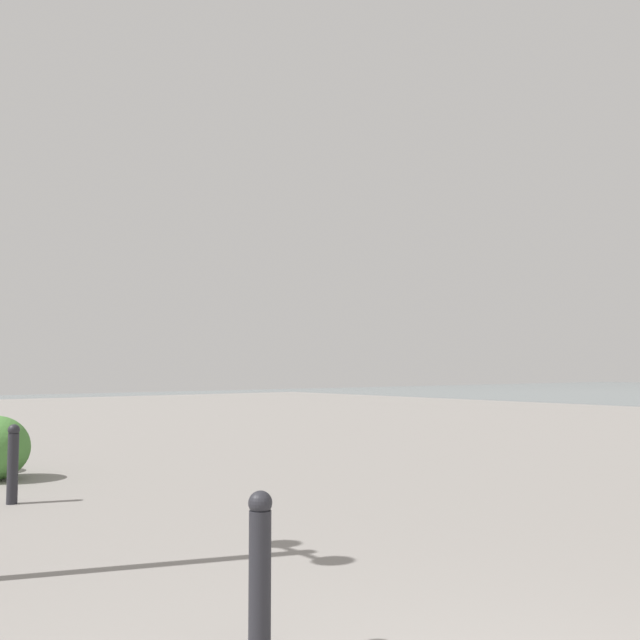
% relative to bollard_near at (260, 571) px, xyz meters
% --- Properties ---
extents(bollard_near, '(0.13, 0.13, 0.88)m').
position_rel_bollard_near_xyz_m(bollard_near, '(0.00, 0.00, 0.00)').
color(bollard_near, '#232328').
rests_on(bollard_near, ground).
extents(bollard_mid, '(0.13, 0.13, 0.89)m').
position_rel_bollard_near_xyz_m(bollard_mid, '(5.32, -0.23, 0.01)').
color(bollard_mid, '#232328').
rests_on(bollard_mid, ground).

